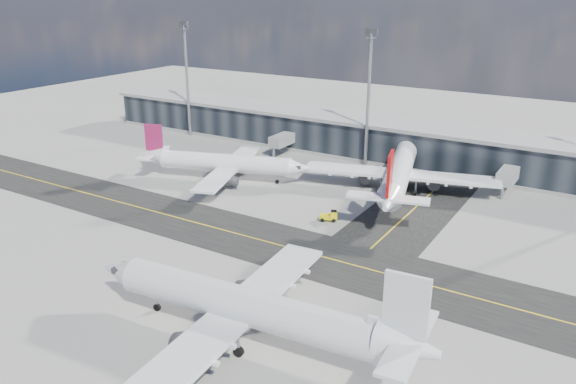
% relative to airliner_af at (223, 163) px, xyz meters
% --- Properties ---
extents(ground, '(300.00, 300.00, 0.00)m').
position_rel_airliner_af_xyz_m(ground, '(20.54, -24.07, -3.52)').
color(ground, gray).
rests_on(ground, ground).
extents(taxiway_lanes, '(180.00, 63.00, 0.03)m').
position_rel_airliner_af_xyz_m(taxiway_lanes, '(24.46, -13.34, -3.51)').
color(taxiway_lanes, black).
rests_on(taxiway_lanes, ground).
extents(terminal_concourse, '(152.00, 19.80, 8.80)m').
position_rel_airliner_af_xyz_m(terminal_concourse, '(20.58, 30.86, 0.57)').
color(terminal_concourse, black).
rests_on(terminal_concourse, ground).
extents(floodlight_masts, '(102.50, 0.70, 28.90)m').
position_rel_airliner_af_xyz_m(floodlight_masts, '(20.54, 23.93, 12.09)').
color(floodlight_masts, gray).
rests_on(floodlight_masts, ground).
extents(airliner_af, '(35.11, 30.29, 10.65)m').
position_rel_airliner_af_xyz_m(airliner_af, '(0.00, 0.00, 0.00)').
color(airliner_af, white).
rests_on(airliner_af, ground).
extents(airliner_redtail, '(36.81, 42.77, 12.84)m').
position_rel_airliner_af_xyz_m(airliner_redtail, '(33.13, 11.01, 0.72)').
color(airliner_redtail, white).
rests_on(airliner_redtail, ground).
extents(airliner_near, '(41.58, 35.47, 12.31)m').
position_rel_airliner_af_xyz_m(airliner_near, '(36.50, -42.20, 0.55)').
color(airliner_near, silver).
rests_on(airliner_near, ground).
extents(baggage_tug, '(3.21, 2.44, 1.82)m').
position_rel_airliner_af_xyz_m(baggage_tug, '(28.42, -7.72, -2.61)').
color(baggage_tug, yellow).
rests_on(baggage_tug, ground).
extents(service_van, '(2.54, 5.30, 1.46)m').
position_rel_airliner_af_xyz_m(service_van, '(23.94, 19.93, -2.79)').
color(service_van, white).
rests_on(service_van, ground).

